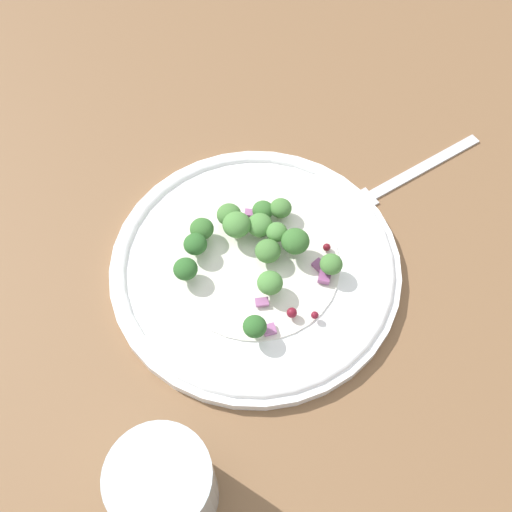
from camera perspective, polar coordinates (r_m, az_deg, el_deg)
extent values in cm
cube|color=brown|center=(62.11, 1.00, -0.66)|extent=(180.00, 180.00, 2.00)
cylinder|color=white|center=(60.04, 0.00, -1.02)|extent=(28.72, 28.72, 1.20)
torus|color=white|center=(59.51, 0.00, -0.73)|extent=(27.42, 27.42, 1.00)
cylinder|color=white|center=(59.43, 0.00, -0.69)|extent=(16.66, 16.66, 0.20)
cylinder|color=#8EB77A|center=(59.85, 2.04, 1.70)|extent=(0.79, 0.79, 0.79)
ellipsoid|color=#4C843D|center=(59.05, 2.07, 2.19)|extent=(2.11, 2.11, 1.58)
cylinder|color=#8EB77A|center=(60.56, -5.05, 2.02)|extent=(0.89, 0.89, 0.89)
ellipsoid|color=#386B2D|center=(59.67, -5.13, 2.57)|extent=(2.37, 2.37, 1.77)
cylinder|color=#8EB77A|center=(59.12, 3.66, 0.78)|extent=(1.03, 1.03, 1.03)
ellipsoid|color=#386B2D|center=(58.08, 3.73, 1.41)|extent=(2.74, 2.74, 2.05)
cylinder|color=#ADD18E|center=(61.88, 2.32, 4.01)|extent=(0.83, 0.83, 0.83)
ellipsoid|color=#477A38|center=(61.06, 2.35, 4.54)|extent=(2.21, 2.21, 1.66)
cylinder|color=#8EB77A|center=(59.55, -5.65, 0.60)|extent=(0.87, 0.87, 0.87)
ellipsoid|color=#2D6028|center=(58.66, -5.74, 1.13)|extent=(2.31, 2.31, 1.73)
cylinder|color=#9EC684|center=(62.02, 0.65, 3.82)|extent=(0.81, 0.81, 0.81)
ellipsoid|color=#386B2D|center=(61.22, 0.66, 4.34)|extent=(2.16, 2.16, 1.62)
cylinder|color=#8EB77A|center=(58.25, -6.56, -1.72)|extent=(0.87, 0.87, 0.87)
ellipsoid|color=#2D6028|center=(57.35, -6.66, -1.22)|extent=(2.32, 2.32, 1.74)
cylinder|color=#9EC684|center=(55.07, -0.12, -7.07)|extent=(0.81, 0.81, 0.81)
ellipsoid|color=#2D6028|center=(54.17, -0.12, -6.66)|extent=(2.17, 2.17, 1.63)
cylinder|color=#ADD18E|center=(59.12, 1.11, -0.09)|extent=(0.94, 0.94, 0.94)
ellipsoid|color=#477A38|center=(58.15, 1.13, 0.48)|extent=(2.52, 2.52, 1.89)
cylinder|color=#ADD18E|center=(60.24, -1.80, 2.31)|extent=(1.05, 1.05, 1.05)
ellipsoid|color=#4C843D|center=(59.18, -1.83, 2.97)|extent=(2.80, 2.80, 2.10)
cylinder|color=#9EC684|center=(57.19, 1.31, -3.05)|extent=(0.91, 0.91, 0.91)
ellipsoid|color=#4C843D|center=(56.23, 1.33, -2.54)|extent=(2.42, 2.42, 1.82)
cylinder|color=#8EB77A|center=(58.64, 7.00, -1.25)|extent=(0.82, 0.82, 0.82)
ellipsoid|color=#477A38|center=(57.79, 7.10, -0.77)|extent=(2.19, 2.19, 1.64)
cylinder|color=#ADD18E|center=(60.72, 0.35, 2.34)|extent=(0.97, 0.97, 0.97)
ellipsoid|color=#4C843D|center=(59.75, 0.35, 2.94)|extent=(2.58, 2.58, 1.93)
cylinder|color=#ADD18E|center=(61.72, -2.29, 3.55)|extent=(0.93, 0.93, 0.93)
ellipsoid|color=#477A38|center=(60.80, -2.33, 4.14)|extent=(2.47, 2.47, 1.85)
sphere|color=maroon|center=(56.20, 5.56, -5.57)|extent=(0.72, 0.72, 0.72)
sphere|color=maroon|center=(60.02, 6.68, 0.83)|extent=(0.77, 0.77, 0.77)
sphere|color=maroon|center=(56.02, 3.40, -5.35)|extent=(0.98, 0.98, 0.98)
cube|color=#934C84|center=(59.35, 5.99, -0.93)|extent=(1.16, 1.36, 0.60)
cube|color=#A35B93|center=(56.87, 0.57, -4.36)|extent=(1.49, 1.46, 0.32)
cube|color=#A35B93|center=(55.83, 1.28, -6.94)|extent=(1.47, 1.44, 0.51)
cube|color=#A35B93|center=(62.14, -0.64, 4.03)|extent=(1.21, 1.23, 0.56)
cube|color=#934C84|center=(58.40, 6.47, -1.99)|extent=(1.62, 1.58, 0.59)
cube|color=silver|center=(70.33, 15.70, 8.22)|extent=(14.75, 5.29, 0.50)
cube|color=silver|center=(65.65, 9.68, 5.03)|extent=(4.12, 3.30, 0.50)
cylinder|color=silver|center=(49.72, -8.61, -20.70)|extent=(7.86, 7.86, 8.56)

